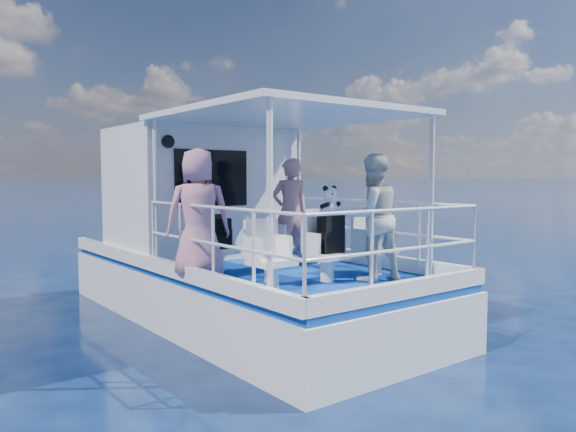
{
  "coord_description": "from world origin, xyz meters",
  "views": [
    {
      "loc": [
        -4.83,
        -6.57,
        2.27
      ],
      "look_at": [
        -0.11,
        -0.4,
        1.73
      ],
      "focal_mm": 35.0,
      "sensor_mm": 36.0,
      "label": 1
    }
  ],
  "objects_px": {
    "passenger_port_fwd": "(198,214)",
    "panda": "(330,201)",
    "passenger_stbd_aft": "(372,217)",
    "backpack_center": "(331,234)"
  },
  "relations": [
    {
      "from": "passenger_port_fwd",
      "to": "panda",
      "type": "bearing_deg",
      "value": 160.21
    },
    {
      "from": "passenger_port_fwd",
      "to": "passenger_stbd_aft",
      "type": "distance_m",
      "value": 2.31
    },
    {
      "from": "panda",
      "to": "passenger_stbd_aft",
      "type": "bearing_deg",
      "value": -27.92
    },
    {
      "from": "passenger_stbd_aft",
      "to": "panda",
      "type": "bearing_deg",
      "value": -13.51
    },
    {
      "from": "panda",
      "to": "backpack_center",
      "type": "bearing_deg",
      "value": -44.67
    },
    {
      "from": "passenger_port_fwd",
      "to": "backpack_center",
      "type": "bearing_deg",
      "value": 160.2
    },
    {
      "from": "passenger_port_fwd",
      "to": "passenger_stbd_aft",
      "type": "xyz_separation_m",
      "value": [
        1.78,
        -1.48,
        -0.04
      ]
    },
    {
      "from": "passenger_stbd_aft",
      "to": "backpack_center",
      "type": "distance_m",
      "value": 0.6
    },
    {
      "from": "passenger_port_fwd",
      "to": "backpack_center",
      "type": "xyz_separation_m",
      "value": [
        1.28,
        -1.22,
        -0.25
      ]
    },
    {
      "from": "passenger_stbd_aft",
      "to": "backpack_center",
      "type": "height_order",
      "value": "passenger_stbd_aft"
    }
  ]
}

